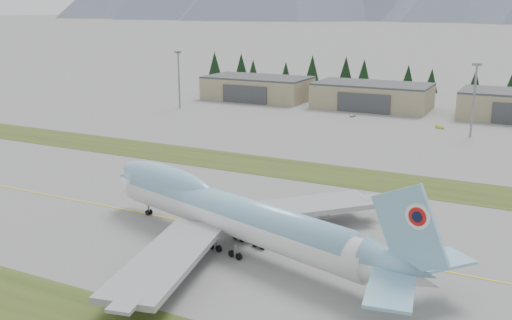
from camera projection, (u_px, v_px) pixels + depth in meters
The scene contains 10 objects.
ground at pixel (235, 231), 109.20m from camera, with size 7000.00×7000.00×0.00m, color slate.
grass_strip_far at pixel (318, 173), 148.07m from camera, with size 400.00×18.00×0.08m, color #344619.
taxiway_line_main at pixel (235, 231), 109.20m from camera, with size 400.00×0.40×0.02m, color yellow.
boeing_747_freighter at pixel (230, 213), 100.48m from camera, with size 73.15×60.74×19.29m.
hangar_left at pixel (257, 88), 267.68m from camera, with size 48.00×26.60×10.80m.
hangar_center at pixel (372, 96), 243.81m from camera, with size 48.00×26.60×10.80m.
floodlight_masts at pixel (441, 85), 191.26m from camera, with size 173.75×7.68×24.32m.
service_vehicle_a at pixel (353, 117), 225.56m from camera, with size 1.43×3.55×1.21m, color #BDBCBE.
service_vehicle_b at pixel (439, 128), 203.64m from camera, with size 1.27×3.60×1.19m, color #C6D134.
conifer_belt at pixel (405, 77), 296.01m from camera, with size 269.88×15.45×16.96m.
Camera 1 is at (49.44, -89.39, 41.13)m, focal length 40.00 mm.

